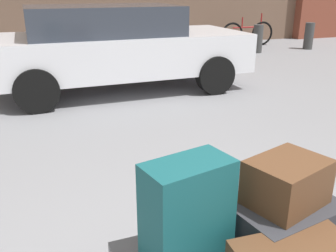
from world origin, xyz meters
TOP-DOWN VIEW (x-y plane):
  - suitcase_charcoal_stacked_top at (0.29, 0.14)m, footprint 0.67×0.54m
  - suitcase_teal_rear_right at (-0.30, 0.15)m, footprint 0.48×0.33m
  - duffel_bag_brown_topmost_pile at (0.29, 0.14)m, footprint 0.49×0.43m
  - parked_car at (0.50, 4.98)m, footprint 4.31×1.94m
  - bicycle_leaning at (5.47, 8.65)m, footprint 1.76×0.13m
  - bollard_kerb_near at (2.23, 7.49)m, footprint 0.26×0.26m
  - bollard_kerb_mid at (3.66, 7.49)m, footprint 0.26×0.26m
  - bollard_kerb_far at (5.06, 7.49)m, footprint 0.26×0.26m
  - bollard_corner at (6.80, 7.49)m, footprint 0.26×0.26m

SIDE VIEW (x-z plane):
  - bicycle_leaning at x=5.47m, z-range -0.11..0.85m
  - bollard_kerb_near at x=2.23m, z-range 0.00..0.75m
  - bollard_kerb_mid at x=3.66m, z-range 0.00..0.75m
  - bollard_kerb_far at x=5.06m, z-range 0.00..0.75m
  - bollard_corner at x=6.80m, z-range 0.00..0.75m
  - suitcase_charcoal_stacked_top at x=0.29m, z-range 0.34..0.56m
  - suitcase_teal_rear_right at x=-0.30m, z-range 0.34..0.91m
  - duffel_bag_brown_topmost_pile at x=0.29m, z-range 0.56..0.82m
  - parked_car at x=0.50m, z-range 0.05..1.47m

